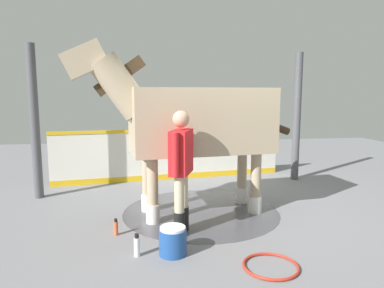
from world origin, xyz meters
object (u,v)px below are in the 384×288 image
Objects in this scene: hose_coil at (271,266)px; wash_bucket at (173,241)px; handler at (181,164)px; bottle_spray at (116,228)px; horse at (194,121)px; bottle_shampoo at (137,246)px.

wash_bucket is at bearing -24.49° from hose_coil.
bottle_spray is at bearing -161.97° from handler.
handler reaches higher than hose_coil.
bottle_spray is at bearing -43.77° from wash_bucket.
bottle_spray is at bearing 25.56° from horse.
horse is at bearing -73.12° from hose_coil.
hose_coil is at bearing 99.75° from horse.
horse is 13.08× the size of bottle_shampoo.
handler is 4.90× the size of wash_bucket.
bottle_shampoo is (0.58, 0.61, -0.82)m from handler.
bottle_spray reaches higher than hose_coil.
handler is at bearing 177.18° from bottle_spray.
bottle_shampoo is at bearing -112.96° from handler.
horse reaches higher than handler.
wash_bucket is 1.13m from hose_coil.
wash_bucket is (0.45, 1.40, -1.28)m from horse.
horse is 1.95m from wash_bucket.
bottle_spray is 2.05m from hose_coil.
hose_coil is at bearing 155.51° from wash_bucket.
bottle_shampoo is 1.51m from hose_coil.
horse is at bearing -107.83° from wash_bucket.
wash_bucket is at bearing 65.04° from horse.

